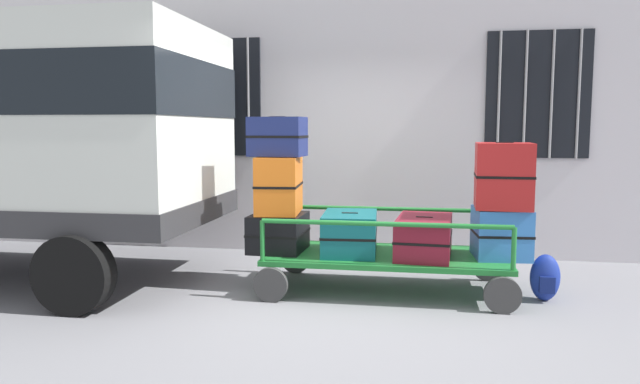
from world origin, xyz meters
TOP-DOWN VIEW (x-y plane):
  - ground_plane at (0.00, 0.00)m, footprint 40.00×40.00m
  - building_wall at (0.00, 2.24)m, footprint 12.00×0.38m
  - van at (-3.53, 0.25)m, footprint 4.49×2.19m
  - luggage_cart at (0.52, 0.41)m, footprint 2.40×1.18m
  - cart_railing at (0.52, 0.41)m, footprint 2.30×1.04m
  - suitcase_left_bottom at (-0.56, 0.38)m, footprint 0.55×0.62m
  - suitcase_left_middle at (-0.56, 0.42)m, footprint 0.47×0.68m
  - suitcase_left_top at (-0.56, 0.37)m, footprint 0.56×0.41m
  - suitcase_midleft_bottom at (0.16, 0.39)m, footprint 0.57×0.77m
  - suitcase_center_bottom at (0.88, 0.37)m, footprint 0.58×0.88m
  - suitcase_midright_bottom at (1.61, 0.44)m, footprint 0.55×0.57m
  - suitcase_midright_middle at (1.61, 0.41)m, footprint 0.54×0.54m
  - backpack at (2.00, 0.31)m, footprint 0.27×0.22m

SIDE VIEW (x-z plane):
  - ground_plane at x=0.00m, z-range 0.00..0.00m
  - backpack at x=2.00m, z-range 0.00..0.44m
  - luggage_cart at x=0.52m, z-range 0.13..0.50m
  - suitcase_left_bottom at x=-0.56m, z-range 0.37..0.75m
  - suitcase_center_bottom at x=0.88m, z-range 0.37..0.76m
  - suitcase_midleft_bottom at x=0.16m, z-range 0.37..0.78m
  - suitcase_midright_bottom at x=1.61m, z-range 0.37..0.85m
  - cart_railing at x=0.52m, z-range 0.50..0.90m
  - suitcase_left_middle at x=-0.56m, z-range 0.75..1.33m
  - suitcase_midright_middle at x=1.61m, z-range 0.85..1.47m
  - suitcase_left_top at x=-0.56m, z-range 1.33..1.72m
  - van at x=-3.53m, z-range 0.31..2.93m
  - building_wall at x=0.00m, z-range 0.00..5.00m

